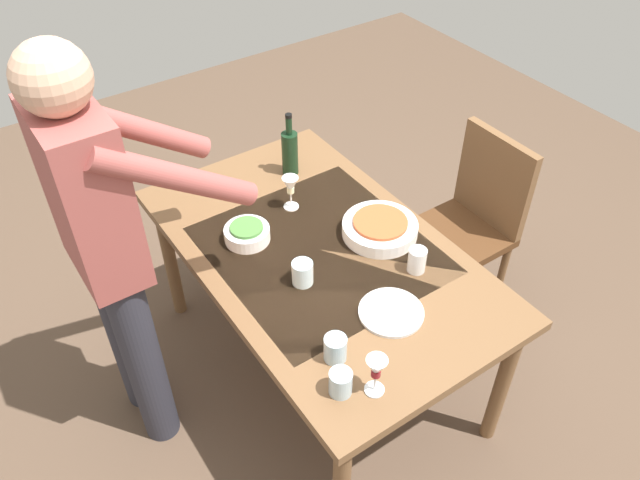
# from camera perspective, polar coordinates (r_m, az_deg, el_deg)

# --- Properties ---
(ground_plane) EXTENTS (6.00, 6.00, 0.00)m
(ground_plane) POSITION_cam_1_polar(r_m,az_deg,el_deg) (2.98, -0.00, -11.24)
(ground_plane) COLOR brown
(dining_table) EXTENTS (1.52, 0.91, 0.73)m
(dining_table) POSITION_cam_1_polar(r_m,az_deg,el_deg) (2.49, -0.00, -2.11)
(dining_table) COLOR brown
(dining_table) RESTS_ON ground_plane
(chair_near) EXTENTS (0.40, 0.40, 0.91)m
(chair_near) POSITION_cam_1_polar(r_m,az_deg,el_deg) (3.00, 13.67, 2.13)
(chair_near) COLOR #523019
(chair_near) RESTS_ON ground_plane
(person_server) EXTENTS (0.42, 0.61, 1.69)m
(person_server) POSITION_cam_1_polar(r_m,az_deg,el_deg) (2.23, -18.55, -0.40)
(person_server) COLOR #2D2D38
(person_server) RESTS_ON ground_plane
(wine_bottle) EXTENTS (0.07, 0.07, 0.30)m
(wine_bottle) POSITION_cam_1_polar(r_m,az_deg,el_deg) (2.78, -2.75, 8.00)
(wine_bottle) COLOR black
(wine_bottle) RESTS_ON dining_table
(wine_glass_left) EXTENTS (0.07, 0.07, 0.15)m
(wine_glass_left) POSITION_cam_1_polar(r_m,az_deg,el_deg) (2.58, -2.69, 4.81)
(wine_glass_left) COLOR white
(wine_glass_left) RESTS_ON dining_table
(wine_glass_right) EXTENTS (0.07, 0.07, 0.15)m
(wine_glass_right) POSITION_cam_1_polar(r_m,az_deg,el_deg) (1.94, 5.11, -11.61)
(wine_glass_right) COLOR white
(wine_glass_right) RESTS_ON dining_table
(water_cup_near_left) EXTENTS (0.07, 0.07, 0.10)m
(water_cup_near_left) POSITION_cam_1_polar(r_m,az_deg,el_deg) (2.36, 8.77, -1.81)
(water_cup_near_left) COLOR silver
(water_cup_near_left) RESTS_ON dining_table
(water_cup_near_right) EXTENTS (0.07, 0.07, 0.09)m
(water_cup_near_right) POSITION_cam_1_polar(r_m,az_deg,el_deg) (1.98, 1.87, -12.78)
(water_cup_near_right) COLOR silver
(water_cup_near_right) RESTS_ON dining_table
(water_cup_far_left) EXTENTS (0.08, 0.08, 0.09)m
(water_cup_far_left) POSITION_cam_1_polar(r_m,az_deg,el_deg) (2.05, 1.39, -9.79)
(water_cup_far_left) COLOR silver
(water_cup_far_left) RESTS_ON dining_table
(water_cup_far_right) EXTENTS (0.08, 0.08, 0.09)m
(water_cup_far_right) POSITION_cam_1_polar(r_m,az_deg,el_deg) (2.28, -1.59, -2.99)
(water_cup_far_right) COLOR silver
(water_cup_far_right) RESTS_ON dining_table
(serving_bowl_pasta) EXTENTS (0.30, 0.30, 0.07)m
(serving_bowl_pasta) POSITION_cam_1_polar(r_m,az_deg,el_deg) (2.50, 5.44, 1.12)
(serving_bowl_pasta) COLOR silver
(serving_bowl_pasta) RESTS_ON dining_table
(side_bowl_salad) EXTENTS (0.18, 0.18, 0.07)m
(side_bowl_salad) POSITION_cam_1_polar(r_m,az_deg,el_deg) (2.48, -6.62, 0.63)
(side_bowl_salad) COLOR silver
(side_bowl_salad) RESTS_ON dining_table
(dinner_plate_near) EXTENTS (0.23, 0.23, 0.01)m
(dinner_plate_near) POSITION_cam_1_polar(r_m,az_deg,el_deg) (2.22, 6.45, -6.51)
(dinner_plate_near) COLOR silver
(dinner_plate_near) RESTS_ON dining_table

